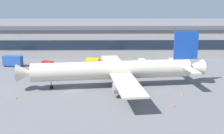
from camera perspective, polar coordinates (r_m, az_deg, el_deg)
name	(u,v)px	position (r m, az deg, el deg)	size (l,w,h in m)	color
ground_plane	(73,90)	(82.86, -7.63, -4.51)	(600.00, 600.00, 0.00)	slate
terminal_building	(86,42)	(130.97, -5.08, 4.99)	(185.34, 18.32, 12.50)	#9E9993
airliner	(115,70)	(83.85, 0.65, -0.60)	(54.90, 47.09, 16.06)	beige
follow_me_car	(48,63)	(113.70, -12.61, 0.78)	(4.77, 3.77, 1.85)	red
catering_truck	(13,61)	(115.88, -18.96, 1.21)	(7.50, 3.62, 4.15)	#2651A5
crew_van	(93,61)	(112.81, -3.76, 1.17)	(5.61, 3.60, 2.55)	yellow
baggage_tug	(142,61)	(115.44, 5.98, 1.22)	(2.71, 3.93, 1.85)	white
traffic_cone_1	(16,98)	(78.79, -18.41, -5.83)	(0.46, 0.46, 0.57)	#F2590C
traffic_cone_2	(174,106)	(71.16, 12.12, -7.46)	(0.53, 0.53, 0.66)	#F2590C
traffic_cone_3	(183,94)	(79.57, 13.85, -5.29)	(0.56, 0.56, 0.70)	#F2590C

